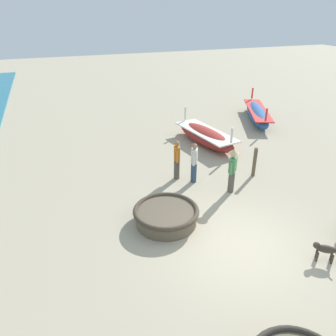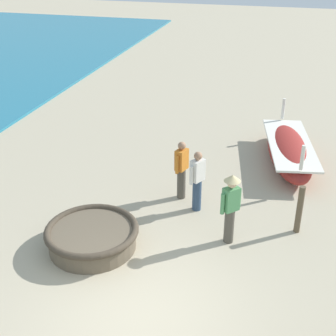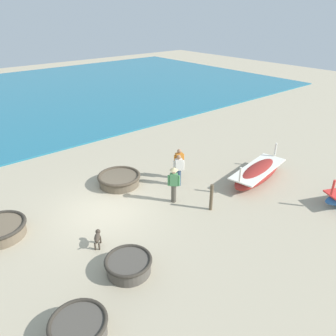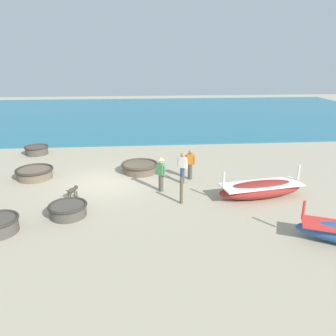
{
  "view_description": "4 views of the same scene",
  "coord_description": "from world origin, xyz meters",
  "px_view_note": "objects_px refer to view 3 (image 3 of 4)",
  "views": [
    {
      "loc": [
        -4.37,
        -6.17,
        6.1
      ],
      "look_at": [
        -0.71,
        3.93,
        0.71
      ],
      "focal_mm": 35.0,
      "sensor_mm": 36.0,
      "label": 1
    },
    {
      "loc": [
        2.19,
        -5.93,
        6.19
      ],
      "look_at": [
        -0.38,
        3.57,
        1.19
      ],
      "focal_mm": 50.0,
      "sensor_mm": 36.0,
      "label": 2
    },
    {
      "loc": [
        10.43,
        -5.3,
        7.66
      ],
      "look_at": [
        0.12,
        3.32,
        1.01
      ],
      "focal_mm": 35.0,
      "sensor_mm": 36.0,
      "label": 3
    },
    {
      "loc": [
        15.58,
        1.8,
        5.98
      ],
      "look_at": [
        0.3,
        3.11,
        0.82
      ],
      "focal_mm": 35.0,
      "sensor_mm": 36.0,
      "label": 4
    }
  ],
  "objects_px": {
    "coracle_far_right": "(119,179)",
    "mooring_post_inland": "(211,197)",
    "fisherman_with_hat": "(179,169)",
    "dog": "(97,237)",
    "long_boat_green_hull": "(258,173)",
    "fisherman_by_coracle": "(174,182)",
    "coracle_weathered": "(129,265)",
    "coracle_tilted": "(79,328)",
    "coracle_front_left": "(0,229)",
    "fisherman_standing_right": "(179,163)"
  },
  "relations": [
    {
      "from": "coracle_far_right",
      "to": "mooring_post_inland",
      "type": "relative_size",
      "value": 1.73
    },
    {
      "from": "fisherman_with_hat",
      "to": "dog",
      "type": "height_order",
      "value": "fisherman_with_hat"
    },
    {
      "from": "long_boat_green_hull",
      "to": "fisherman_by_coracle",
      "type": "height_order",
      "value": "fisherman_by_coracle"
    },
    {
      "from": "coracle_weathered",
      "to": "long_boat_green_hull",
      "type": "distance_m",
      "value": 8.36
    },
    {
      "from": "coracle_tilted",
      "to": "coracle_front_left",
      "type": "height_order",
      "value": "coracle_tilted"
    },
    {
      "from": "coracle_far_right",
      "to": "mooring_post_inland",
      "type": "height_order",
      "value": "mooring_post_inland"
    },
    {
      "from": "fisherman_by_coracle",
      "to": "mooring_post_inland",
      "type": "distance_m",
      "value": 1.7
    },
    {
      "from": "coracle_tilted",
      "to": "dog",
      "type": "distance_m",
      "value": 3.59
    },
    {
      "from": "coracle_weathered",
      "to": "dog",
      "type": "distance_m",
      "value": 1.77
    },
    {
      "from": "fisherman_by_coracle",
      "to": "dog",
      "type": "distance_m",
      "value": 4.05
    },
    {
      "from": "coracle_far_right",
      "to": "dog",
      "type": "height_order",
      "value": "dog"
    },
    {
      "from": "coracle_far_right",
      "to": "fisherman_by_coracle",
      "type": "xyz_separation_m",
      "value": [
        2.83,
        0.99,
        0.67
      ]
    },
    {
      "from": "coracle_tilted",
      "to": "dog",
      "type": "relative_size",
      "value": 2.61
    },
    {
      "from": "coracle_weathered",
      "to": "long_boat_green_hull",
      "type": "xyz_separation_m",
      "value": [
        -1.13,
        8.28,
        0.12
      ]
    },
    {
      "from": "long_boat_green_hull",
      "to": "coracle_weathered",
      "type": "bearing_deg",
      "value": -82.24
    },
    {
      "from": "coracle_far_right",
      "to": "fisherman_with_hat",
      "type": "height_order",
      "value": "fisherman_with_hat"
    },
    {
      "from": "coracle_tilted",
      "to": "fisherman_standing_right",
      "type": "height_order",
      "value": "fisherman_standing_right"
    },
    {
      "from": "coracle_weathered",
      "to": "mooring_post_inland",
      "type": "xyz_separation_m",
      "value": [
        -0.79,
        4.63,
        0.31
      ]
    },
    {
      "from": "fisherman_with_hat",
      "to": "dog",
      "type": "bearing_deg",
      "value": -74.04
    },
    {
      "from": "coracle_weathered",
      "to": "fisherman_standing_right",
      "type": "xyz_separation_m",
      "value": [
        -3.73,
        5.45,
        0.56
      ]
    },
    {
      "from": "coracle_front_left",
      "to": "long_boat_green_hull",
      "type": "xyz_separation_m",
      "value": [
        3.44,
        10.89,
        0.1
      ]
    },
    {
      "from": "coracle_far_right",
      "to": "coracle_front_left",
      "type": "bearing_deg",
      "value": -84.62
    },
    {
      "from": "coracle_front_left",
      "to": "fisherman_standing_right",
      "type": "relative_size",
      "value": 1.21
    },
    {
      "from": "fisherman_with_hat",
      "to": "fisherman_standing_right",
      "type": "xyz_separation_m",
      "value": [
        -0.51,
        0.47,
        0.0
      ]
    },
    {
      "from": "coracle_far_right",
      "to": "long_boat_green_hull",
      "type": "height_order",
      "value": "long_boat_green_hull"
    },
    {
      "from": "coracle_front_left",
      "to": "fisherman_standing_right",
      "type": "distance_m",
      "value": 8.13
    },
    {
      "from": "coracle_tilted",
      "to": "fisherman_by_coracle",
      "type": "xyz_separation_m",
      "value": [
        -3.38,
        6.11,
        0.65
      ]
    },
    {
      "from": "coracle_tilted",
      "to": "coracle_weathered",
      "type": "bearing_deg",
      "value": 116.37
    },
    {
      "from": "fisherman_with_hat",
      "to": "mooring_post_inland",
      "type": "bearing_deg",
      "value": -8.19
    },
    {
      "from": "coracle_weathered",
      "to": "fisherman_by_coracle",
      "type": "xyz_separation_m",
      "value": [
        -2.26,
        3.85,
        0.68
      ]
    },
    {
      "from": "mooring_post_inland",
      "to": "coracle_tilted",
      "type": "bearing_deg",
      "value": -74.5
    },
    {
      "from": "coracle_far_right",
      "to": "fisherman_by_coracle",
      "type": "bearing_deg",
      "value": 19.22
    },
    {
      "from": "coracle_weathered",
      "to": "dog",
      "type": "bearing_deg",
      "value": -175.78
    },
    {
      "from": "fisherman_standing_right",
      "to": "fisherman_by_coracle",
      "type": "bearing_deg",
      "value": -47.51
    },
    {
      "from": "coracle_far_right",
      "to": "fisherman_with_hat",
      "type": "bearing_deg",
      "value": 48.67
    },
    {
      "from": "fisherman_by_coracle",
      "to": "coracle_tilted",
      "type": "bearing_deg",
      "value": -61.07
    },
    {
      "from": "coracle_far_right",
      "to": "fisherman_by_coracle",
      "type": "distance_m",
      "value": 3.07
    },
    {
      "from": "fisherman_standing_right",
      "to": "dog",
      "type": "bearing_deg",
      "value": -70.58
    },
    {
      "from": "coracle_far_right",
      "to": "coracle_tilted",
      "type": "bearing_deg",
      "value": -39.55
    },
    {
      "from": "long_boat_green_hull",
      "to": "fisherman_by_coracle",
      "type": "xyz_separation_m",
      "value": [
        -1.13,
        -4.43,
        0.56
      ]
    },
    {
      "from": "fisherman_with_hat",
      "to": "coracle_front_left",
      "type": "bearing_deg",
      "value": -100.07
    },
    {
      "from": "coracle_tilted",
      "to": "fisherman_with_hat",
      "type": "relative_size",
      "value": 0.97
    },
    {
      "from": "coracle_weathered",
      "to": "fisherman_with_hat",
      "type": "distance_m",
      "value": 5.96
    },
    {
      "from": "long_boat_green_hull",
      "to": "dog",
      "type": "distance_m",
      "value": 8.43
    },
    {
      "from": "coracle_far_right",
      "to": "coracle_tilted",
      "type": "height_order",
      "value": "coracle_tilted"
    },
    {
      "from": "long_boat_green_hull",
      "to": "coracle_far_right",
      "type": "bearing_deg",
      "value": -126.16
    },
    {
      "from": "fisherman_by_coracle",
      "to": "fisherman_standing_right",
      "type": "relative_size",
      "value": 1.06
    },
    {
      "from": "fisherman_by_coracle",
      "to": "fisherman_with_hat",
      "type": "bearing_deg",
      "value": 130.33
    },
    {
      "from": "coracle_front_left",
      "to": "fisherman_by_coracle",
      "type": "relative_size",
      "value": 1.14
    },
    {
      "from": "coracle_weathered",
      "to": "coracle_front_left",
      "type": "xyz_separation_m",
      "value": [
        -4.57,
        -2.61,
        0.02
      ]
    }
  ]
}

